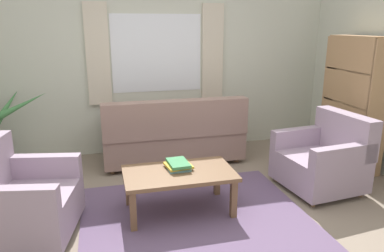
# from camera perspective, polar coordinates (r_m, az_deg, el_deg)

# --- Properties ---
(ground_plane) EXTENTS (6.24, 6.24, 0.00)m
(ground_plane) POSITION_cam_1_polar(r_m,az_deg,el_deg) (3.72, 0.61, -14.36)
(ground_plane) COLOR gray
(wall_back) EXTENTS (5.32, 0.12, 2.60)m
(wall_back) POSITION_cam_1_polar(r_m,az_deg,el_deg) (5.46, -5.57, 9.71)
(wall_back) COLOR beige
(wall_back) RESTS_ON ground_plane
(window_with_curtains) EXTENTS (1.98, 0.07, 1.40)m
(window_with_curtains) POSITION_cam_1_polar(r_m,az_deg,el_deg) (5.36, -5.47, 11.22)
(window_with_curtains) COLOR white
(area_rug) EXTENTS (2.21, 1.93, 0.01)m
(area_rug) POSITION_cam_1_polar(r_m,az_deg,el_deg) (3.71, 0.61, -14.28)
(area_rug) COLOR #604C6B
(area_rug) RESTS_ON ground_plane
(couch) EXTENTS (1.90, 0.82, 0.92)m
(couch) POSITION_cam_1_polar(r_m,az_deg,el_deg) (5.03, -2.98, -1.60)
(couch) COLOR gray
(couch) RESTS_ON ground_plane
(armchair_left) EXTENTS (0.97, 0.98, 0.88)m
(armchair_left) POSITION_cam_1_polar(r_m,az_deg,el_deg) (3.64, -25.39, -10.40)
(armchair_left) COLOR #998499
(armchair_left) RESTS_ON ground_plane
(armchair_right) EXTENTS (0.91, 0.92, 0.88)m
(armchair_right) POSITION_cam_1_polar(r_m,az_deg,el_deg) (4.48, 19.93, -4.93)
(armchair_right) COLOR #998499
(armchair_right) RESTS_ON ground_plane
(coffee_table) EXTENTS (1.10, 0.64, 0.44)m
(coffee_table) POSITION_cam_1_polar(r_m,az_deg,el_deg) (3.69, -2.05, -7.94)
(coffee_table) COLOR brown
(coffee_table) RESTS_ON ground_plane
(book_stack_on_table) EXTENTS (0.28, 0.31, 0.07)m
(book_stack_on_table) POSITION_cam_1_polar(r_m,az_deg,el_deg) (3.73, -2.18, -6.09)
(book_stack_on_table) COLOR #5B8E93
(book_stack_on_table) RESTS_ON coffee_table
(bookshelf) EXTENTS (0.30, 0.94, 1.72)m
(bookshelf) POSITION_cam_1_polar(r_m,az_deg,el_deg) (5.19, 23.84, 3.50)
(bookshelf) COLOR #A87F56
(bookshelf) RESTS_ON ground_plane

